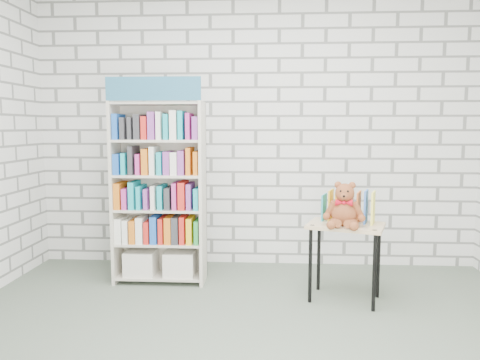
{
  "coord_description": "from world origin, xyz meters",
  "views": [
    {
      "loc": [
        0.13,
        -2.83,
        1.44
      ],
      "look_at": [
        -0.1,
        0.95,
        1.0
      ],
      "focal_mm": 35.0,
      "sensor_mm": 36.0,
      "label": 1
    }
  ],
  "objects": [
    {
      "name": "ground",
      "position": [
        0.0,
        0.0,
        0.0
      ],
      "size": [
        4.5,
        4.5,
        0.0
      ],
      "primitive_type": "plane",
      "color": "#515D4E",
      "rests_on": "ground"
    },
    {
      "name": "room_shell",
      "position": [
        0.0,
        0.0,
        1.78
      ],
      "size": [
        4.52,
        4.02,
        2.81
      ],
      "color": "silver",
      "rests_on": "ground"
    },
    {
      "name": "bookshelf",
      "position": [
        -0.86,
        1.36,
        0.85
      ],
      "size": [
        0.83,
        0.32,
        1.86
      ],
      "color": "beige",
      "rests_on": "ground"
    },
    {
      "name": "display_table",
      "position": [
        0.77,
        0.97,
        0.55
      ],
      "size": [
        0.7,
        0.58,
        0.64
      ],
      "color": "tan",
      "rests_on": "ground"
    },
    {
      "name": "table_books",
      "position": [
        0.8,
        1.07,
        0.77
      ],
      "size": [
        0.45,
        0.31,
        0.25
      ],
      "color": "teal",
      "rests_on": "display_table"
    },
    {
      "name": "teddy_bear",
      "position": [
        0.74,
        0.88,
        0.79
      ],
      "size": [
        0.33,
        0.32,
        0.36
      ],
      "color": "brown",
      "rests_on": "display_table"
    }
  ]
}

